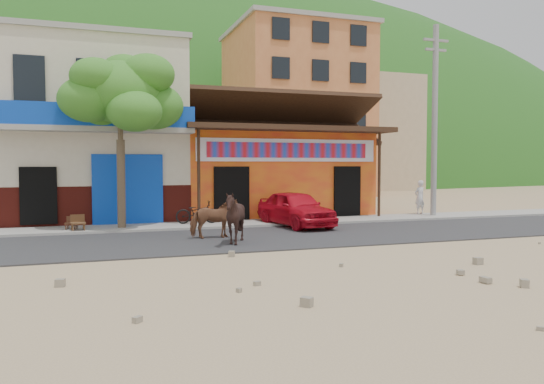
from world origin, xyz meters
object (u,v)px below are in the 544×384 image
(utility_pole, at_px, (435,121))
(cow_dark, at_px, (235,218))
(cow_tan, at_px, (214,219))
(cafe_chair_left, at_px, (71,217))
(tree, at_px, (121,140))
(scooter, at_px, (197,212))
(red_car, at_px, (296,208))
(pedestrian, at_px, (420,197))
(cafe_chair_right, at_px, (78,216))

(utility_pole, xyz_separation_m, cow_dark, (-9.98, -4.63, -3.34))
(cow_dark, bearing_deg, cow_tan, 170.29)
(utility_pole, bearing_deg, cafe_chair_left, -179.50)
(tree, bearing_deg, scooter, 7.67)
(red_car, height_order, pedestrian, pedestrian)
(scooter, relative_size, cafe_chair_right, 1.65)
(scooter, bearing_deg, cow_tan, -178.71)
(tree, distance_m, utility_pole, 12.84)
(cafe_chair_left, bearing_deg, tree, 8.21)
(cow_tan, bearing_deg, scooter, -3.55)
(pedestrian, distance_m, cafe_chair_left, 14.25)
(red_car, bearing_deg, utility_pole, 1.80)
(pedestrian, bearing_deg, tree, -7.22)
(tree, relative_size, pedestrian, 4.10)
(red_car, relative_size, scooter, 2.42)
(cow_dark, distance_m, cafe_chair_left, 6.33)
(cow_dark, bearing_deg, pedestrian, 96.46)
(tree, bearing_deg, cafe_chair_right, -165.32)
(cow_tan, distance_m, cafe_chair_right, 4.78)
(pedestrian, relative_size, cafe_chair_left, 1.87)
(tree, relative_size, utility_pole, 0.75)
(utility_pole, height_order, cow_dark, utility_pole)
(cow_tan, xyz_separation_m, scooter, (0.17, 3.46, -0.10))
(cow_dark, xyz_separation_m, scooter, (-0.12, 4.79, -0.25))
(cow_tan, relative_size, scooter, 0.90)
(utility_pole, bearing_deg, scooter, 179.07)
(utility_pole, distance_m, cow_tan, 11.34)
(tree, relative_size, scooter, 3.80)
(cow_tan, relative_size, pedestrian, 0.97)
(cafe_chair_right, bearing_deg, cafe_chair_left, 110.00)
(scooter, distance_m, cafe_chair_right, 4.16)
(scooter, distance_m, pedestrian, 9.92)
(pedestrian, height_order, cafe_chair_left, pedestrian)
(cow_dark, xyz_separation_m, cafe_chair_left, (-4.44, 4.50, -0.27))
(tree, bearing_deg, cow_dark, -57.55)
(red_car, height_order, cafe_chair_left, red_car)
(cow_dark, bearing_deg, utility_pole, 92.76)
(cow_tan, bearing_deg, pedestrian, -69.05)
(red_car, bearing_deg, cow_tan, -157.20)
(red_car, bearing_deg, cafe_chair_left, 163.77)
(red_car, relative_size, pedestrian, 2.60)
(tree, bearing_deg, utility_pole, 0.90)
(utility_pole, bearing_deg, cafe_chair_right, -177.71)
(cow_tan, bearing_deg, utility_pole, -72.89)
(red_car, xyz_separation_m, scooter, (-3.32, 1.36, -0.16))
(pedestrian, bearing_deg, utility_pole, 94.64)
(utility_pole, relative_size, cow_tan, 5.64)
(cow_dark, bearing_deg, cafe_chair_left, -157.51)
(cow_dark, relative_size, cafe_chair_right, 1.55)
(cafe_chair_right, bearing_deg, utility_pole, -4.61)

